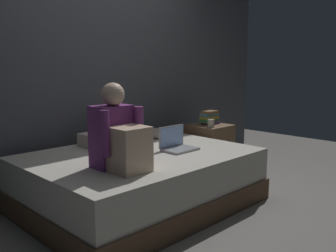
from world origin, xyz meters
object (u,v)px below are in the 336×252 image
at_px(laptop, 177,144).
at_px(pillow, 112,139).
at_px(nightstand, 209,148).
at_px(mug, 211,123).
at_px(clothes_pile, 159,133).
at_px(book_stack, 209,118).
at_px(person_sitting, 119,136).
at_px(bed, 140,179).

height_order(laptop, pillow, laptop).
relative_size(nightstand, mug, 6.43).
relative_size(pillow, clothes_pile, 2.08).
height_order(book_stack, clothes_pile, book_stack).
bearing_deg(clothes_pile, book_stack, -7.55).
bearing_deg(person_sitting, nightstand, 16.18).
bearing_deg(bed, mug, 5.35).
bearing_deg(mug, nightstand, 42.69).
distance_m(laptop, book_stack, 1.10).
distance_m(person_sitting, book_stack, 1.87).
relative_size(bed, laptop, 6.25).
xyz_separation_m(person_sitting, pillow, (0.47, 0.73, -0.19)).
bearing_deg(pillow, laptop, -63.33).
bearing_deg(clothes_pile, nightstand, -10.81).
height_order(nightstand, laptop, laptop).
bearing_deg(clothes_pile, mug, -23.81).
distance_m(person_sitting, laptop, 0.81).
relative_size(laptop, clothes_pile, 1.19).
distance_m(nightstand, book_stack, 0.37).
relative_size(nightstand, clothes_pile, 2.15).
xyz_separation_m(nightstand, pillow, (-1.28, 0.22, 0.27)).
distance_m(pillow, mug, 1.20).
xyz_separation_m(bed, pillow, (0.02, 0.45, 0.32)).
relative_size(mug, clothes_pile, 0.33).
xyz_separation_m(bed, person_sitting, (-0.45, -0.28, 0.50)).
height_order(pillow, clothes_pile, pillow).
relative_size(bed, clothes_pile, 7.42).
distance_m(pillow, clothes_pile, 0.58).
relative_size(nightstand, laptop, 1.81).
height_order(person_sitting, mug, person_sitting).
distance_m(bed, person_sitting, 0.73).
xyz_separation_m(bed, laptop, (0.32, -0.15, 0.31)).
bearing_deg(book_stack, bed, -168.74).
bearing_deg(nightstand, mug, -137.31).
bearing_deg(bed, person_sitting, -148.26).
xyz_separation_m(book_stack, mug, (-0.17, -0.16, -0.03)).
distance_m(nightstand, mug, 0.38).
relative_size(nightstand, person_sitting, 0.88).
bearing_deg(mug, book_stack, 43.36).
height_order(bed, laptop, laptop).
distance_m(person_sitting, mug, 1.67).
distance_m(bed, mug, 1.23).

